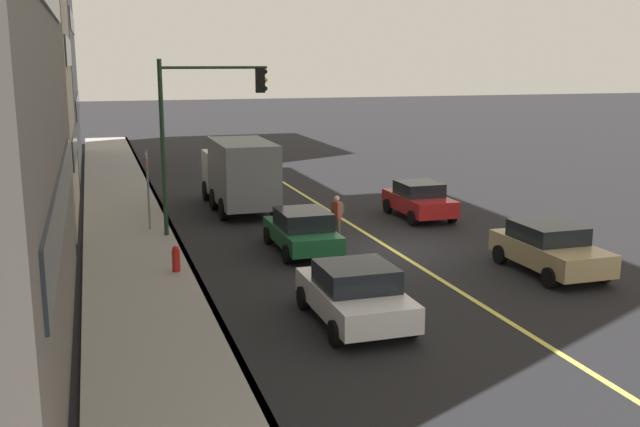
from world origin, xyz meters
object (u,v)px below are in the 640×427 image
at_px(car_green, 302,230).
at_px(fire_hydrant, 176,261).
at_px(truck_gray, 240,173).
at_px(street_sign_post, 148,185).
at_px(car_tan, 549,248).
at_px(pedestrian_with_backpack, 337,214).
at_px(car_red, 419,200).
at_px(car_white, 355,293).
at_px(traffic_light_mast, 201,118).

distance_m(car_green, fire_hydrant, 4.70).
bearing_deg(truck_gray, car_green, -175.49).
height_order(car_green, street_sign_post, street_sign_post).
height_order(car_tan, pedestrian_with_backpack, pedestrian_with_backpack).
distance_m(car_red, fire_hydrant, 11.79).
height_order(car_white, car_red, car_white).
xyz_separation_m(car_white, car_green, (6.95, -0.65, -0.01)).
bearing_deg(street_sign_post, car_tan, -128.51).
distance_m(pedestrian_with_backpack, fire_hydrant, 6.80).
xyz_separation_m(car_tan, fire_hydrant, (2.95, 10.86, -0.30)).
bearing_deg(car_red, street_sign_post, 87.44).
bearing_deg(car_white, car_tan, -71.78).
bearing_deg(car_white, pedestrian_with_backpack, -15.80).
bearing_deg(truck_gray, street_sign_post, 129.03).
height_order(truck_gray, street_sign_post, street_sign_post).
xyz_separation_m(car_green, street_sign_post, (4.29, 4.69, 1.09)).
xyz_separation_m(car_red, car_tan, (-8.41, -0.41, 0.02)).
distance_m(truck_gray, pedestrian_with_backpack, 6.70).
distance_m(car_green, street_sign_post, 6.45).
xyz_separation_m(street_sign_post, fire_hydrant, (-5.94, -0.30, -1.37)).
distance_m(car_green, pedestrian_with_backpack, 2.18).
xyz_separation_m(car_red, car_green, (-3.81, 6.06, -0.01)).
relative_size(car_tan, traffic_light_mast, 0.63).
relative_size(car_red, fire_hydrant, 4.05).
height_order(car_red, street_sign_post, street_sign_post).
relative_size(pedestrian_with_backpack, street_sign_post, 0.51).
distance_m(car_red, pedestrian_with_backpack, 5.01).
xyz_separation_m(car_white, street_sign_post, (11.24, 4.04, 1.08)).
distance_m(car_red, traffic_light_mast, 9.60).
xyz_separation_m(car_white, car_tan, (2.35, -7.13, 0.02)).
bearing_deg(car_red, pedestrian_with_backpack, 119.29).
height_order(truck_gray, pedestrian_with_backpack, truck_gray).
bearing_deg(pedestrian_with_backpack, car_green, 128.62).
relative_size(car_tan, truck_gray, 0.62).
bearing_deg(car_red, car_green, 122.11).
distance_m(truck_gray, traffic_light_mast, 5.65).
xyz_separation_m(car_red, pedestrian_with_backpack, (-2.45, 4.37, 0.17)).
bearing_deg(fire_hydrant, street_sign_post, 2.94).
relative_size(car_green, fire_hydrant, 4.29).
height_order(car_red, traffic_light_mast, traffic_light_mast).
distance_m(car_tan, truck_gray, 14.14).
bearing_deg(car_red, car_tan, -177.20).
bearing_deg(car_tan, car_green, 54.60).
xyz_separation_m(car_white, traffic_light_mast, (10.12, 2.16, 3.58)).
height_order(car_tan, street_sign_post, street_sign_post).
bearing_deg(car_tan, fire_hydrant, 74.80).
xyz_separation_m(car_tan, traffic_light_mast, (7.77, 9.29, 3.57)).
bearing_deg(street_sign_post, truck_gray, -50.97).
distance_m(car_white, traffic_light_mast, 10.95).
bearing_deg(car_tan, street_sign_post, 51.49).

